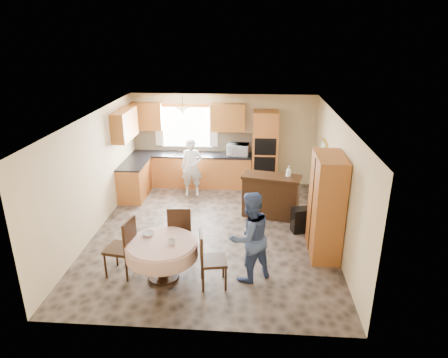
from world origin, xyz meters
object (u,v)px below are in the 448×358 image
object	(u,v)px
cupboard	(326,206)
chair_right	(208,257)
oven_tower	(265,150)
dining_table	(162,250)
chair_left	(124,245)
person_sink	(192,167)
chair_back	(180,229)
person_dining	(250,237)
sideboard	(271,197)

from	to	relation	value
cupboard	chair_right	world-z (taller)	cupboard
oven_tower	cupboard	distance (m)	3.54
dining_table	chair_left	world-z (taller)	chair_left
oven_tower	cupboard	xyz separation A→B (m)	(1.07, -3.37, -0.07)
chair_left	person_sink	xyz separation A→B (m)	(0.64, 3.72, 0.15)
dining_table	chair_left	distance (m)	0.68
chair_back	person_dining	distance (m)	1.48
cupboard	person_dining	distance (m)	1.72
sideboard	person_dining	distance (m)	2.60
sideboard	cupboard	world-z (taller)	cupboard
dining_table	person_dining	size ratio (longest dim) A/B	0.77
chair_left	chair_right	xyz separation A→B (m)	(1.50, -0.22, -0.04)
chair_back	chair_right	distance (m)	1.10
sideboard	dining_table	bearing A→B (deg)	-113.88
dining_table	person_dining	xyz separation A→B (m)	(1.50, 0.09, 0.26)
cupboard	chair_left	size ratio (longest dim) A/B	1.84
oven_tower	chair_back	world-z (taller)	oven_tower
sideboard	cupboard	xyz separation A→B (m)	(0.95, -1.58, 0.52)
chair_left	chair_right	bearing A→B (deg)	91.39
oven_tower	person_sink	xyz separation A→B (m)	(-1.89, -0.65, -0.31)
chair_left	oven_tower	bearing A→B (deg)	159.65
chair_left	person_sink	world-z (taller)	person_sink
sideboard	chair_left	world-z (taller)	chair_left
cupboard	oven_tower	bearing A→B (deg)	107.60
oven_tower	person_sink	size ratio (longest dim) A/B	1.41
cupboard	sideboard	bearing A→B (deg)	121.14
oven_tower	chair_back	bearing A→B (deg)	-114.31
chair_left	person_sink	size ratio (longest dim) A/B	0.72
sideboard	person_sink	bearing A→B (deg)	163.18
dining_table	chair_left	size ratio (longest dim) A/B	1.15
chair_left	dining_table	bearing A→B (deg)	95.30
person_sink	oven_tower	bearing A→B (deg)	12.79
chair_left	cupboard	bearing A→B (deg)	115.18
person_sink	person_dining	bearing A→B (deg)	-73.48
sideboard	chair_right	size ratio (longest dim) A/B	1.30
chair_left	person_sink	bearing A→B (deg)	179.94
cupboard	chair_back	size ratio (longest dim) A/B	1.88
dining_table	sideboard	bearing A→B (deg)	53.17
cupboard	chair_back	world-z (taller)	cupboard
person_dining	cupboard	bearing A→B (deg)	179.35
chair_right	sideboard	bearing A→B (deg)	-32.79
chair_left	person_dining	size ratio (longest dim) A/B	0.67
oven_tower	dining_table	bearing A→B (deg)	-112.73
cupboard	person_dining	xyz separation A→B (m)	(-1.42, -0.95, -0.18)
dining_table	person_sink	xyz separation A→B (m)	(-0.04, 3.77, 0.21)
oven_tower	chair_left	world-z (taller)	oven_tower
oven_tower	person_dining	size ratio (longest dim) A/B	1.31
chair_left	chair_right	world-z (taller)	chair_left
oven_tower	person_sink	distance (m)	2.02
cupboard	chair_back	bearing A→B (deg)	-173.46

